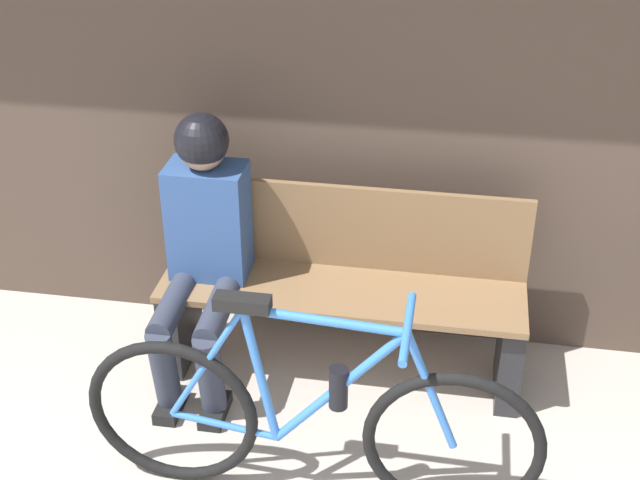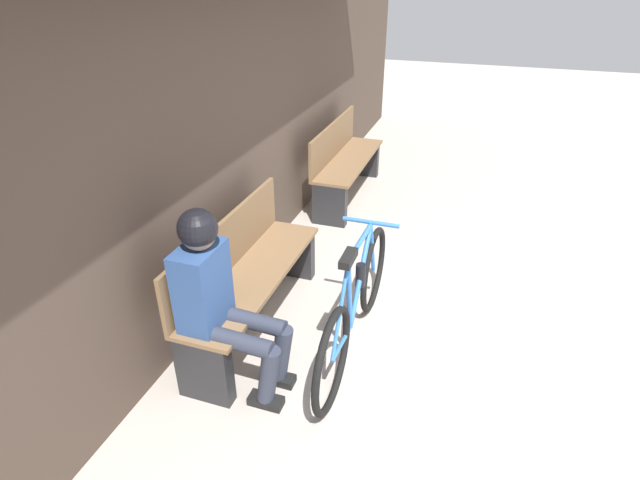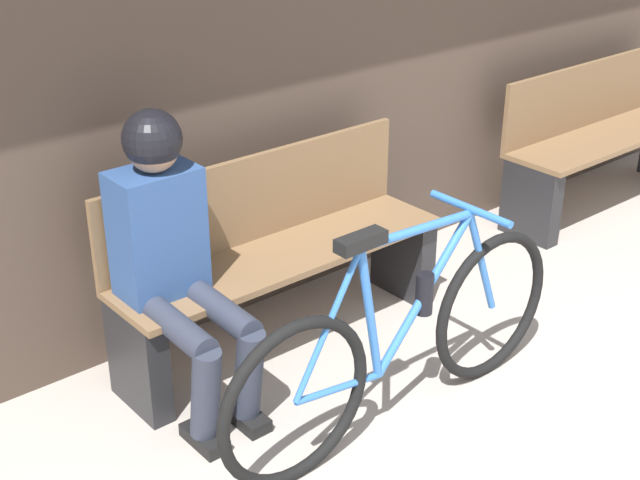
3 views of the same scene
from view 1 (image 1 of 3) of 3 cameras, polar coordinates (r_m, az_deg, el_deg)
park_bench_near at (r=3.98m, az=1.46°, el=-3.43°), size 1.61×0.42×0.87m
bicycle at (r=3.38m, az=-0.65°, el=-11.58°), size 1.74×0.40×0.90m
person_seated at (r=3.84m, az=-7.53°, el=0.23°), size 0.34×0.64×1.24m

